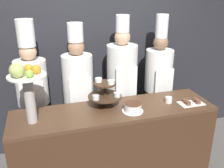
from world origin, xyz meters
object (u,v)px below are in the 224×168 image
at_px(tiered_stand, 105,93).
at_px(cake_square_tray, 191,102).
at_px(chef_right, 158,80).
at_px(chef_left, 33,93).
at_px(chef_center_left, 78,89).
at_px(cup_white, 169,100).
at_px(chef_center_right, 122,81).
at_px(fruit_pedestal, 26,84).
at_px(cake_round, 133,107).

height_order(tiered_stand, cake_square_tray, tiered_stand).
bearing_deg(cake_square_tray, chef_right, 96.36).
bearing_deg(tiered_stand, chef_left, 148.41).
bearing_deg(chef_center_left, tiered_stand, -64.84).
relative_size(cup_white, chef_right, 0.04).
distance_m(chef_left, chef_right, 1.61).
height_order(cake_square_tray, chef_left, chef_left).
bearing_deg(chef_center_left, chef_center_right, 0.00).
bearing_deg(cake_square_tray, fruit_pedestal, 177.50).
relative_size(chef_left, chef_center_left, 1.03).
xyz_separation_m(tiered_stand, chef_center_right, (0.35, 0.46, -0.07)).
distance_m(cake_round, chef_left, 1.19).
relative_size(fruit_pedestal, cup_white, 8.19).
height_order(cake_square_tray, chef_right, chef_right).
height_order(chef_center_right, chef_right, chef_center_right).
bearing_deg(cake_round, cake_square_tray, -0.94).
distance_m(tiered_stand, fruit_pedestal, 0.82).
bearing_deg(chef_right, fruit_pedestal, -159.83).
bearing_deg(chef_right, cake_round, -132.95).
height_order(cake_round, chef_left, chef_left).
bearing_deg(cup_white, cake_round, -169.67).
height_order(cup_white, chef_left, chef_left).
bearing_deg(chef_center_right, fruit_pedestal, -151.79).
bearing_deg(chef_center_left, cup_white, -32.07).
xyz_separation_m(fruit_pedestal, cup_white, (1.47, 0.02, -0.36)).
bearing_deg(fruit_pedestal, chef_left, 87.88).
relative_size(cup_white, cake_square_tray, 0.27).
relative_size(tiered_stand, cake_round, 1.63).
xyz_separation_m(cake_square_tray, chef_center_right, (-0.59, 0.67, 0.07)).
xyz_separation_m(chef_center_left, chef_right, (1.07, 0.00, 0.00)).
distance_m(cake_round, cup_white, 0.47).
bearing_deg(chef_center_left, cake_round, -55.20).
bearing_deg(chef_right, chef_center_right, -179.99).
height_order(tiered_stand, cup_white, tiered_stand).
relative_size(tiered_stand, chef_right, 0.20).
distance_m(fruit_pedestal, chef_right, 1.77).
bearing_deg(chef_left, cake_square_tray, -21.80).
bearing_deg(chef_left, chef_center_right, -0.01).
bearing_deg(chef_center_right, cup_white, -58.07).
distance_m(chef_center_right, chef_right, 0.52).
xyz_separation_m(tiered_stand, chef_center_left, (-0.22, 0.46, -0.11)).
distance_m(tiered_stand, cup_white, 0.72).
relative_size(cake_round, cup_white, 3.01).
distance_m(fruit_pedestal, chef_center_left, 0.89).
height_order(fruit_pedestal, cup_white, fruit_pedestal).
bearing_deg(chef_center_left, cake_square_tray, -30.32).
height_order(cup_white, chef_right, chef_right).
bearing_deg(fruit_pedestal, cake_round, -3.55).
height_order(chef_left, chef_center_right, chef_center_right).
relative_size(chef_center_left, chef_center_right, 0.96).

